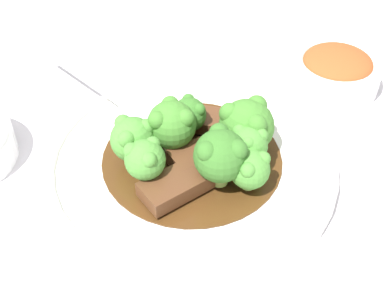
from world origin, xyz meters
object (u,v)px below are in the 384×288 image
at_px(broccoli_floret_6, 220,155).
at_px(broccoli_floret_3, 189,114).
at_px(broccoli_floret_5, 145,159).
at_px(beef_strip_2, 222,122).
at_px(main_plate, 192,162).
at_px(side_bowl_kimchi, 336,71).
at_px(beef_strip_0, 151,129).
at_px(serving_spoon, 134,111).
at_px(broccoli_floret_4, 133,138).
at_px(broccoli_floret_1, 250,168).
at_px(broccoli_floret_2, 246,125).
at_px(broccoli_floret_7, 248,145).
at_px(beef_strip_3, 179,184).
at_px(beef_strip_1, 206,153).
at_px(broccoli_floret_0, 171,125).

bearing_deg(broccoli_floret_6, broccoli_floret_3, 138.78).
height_order(broccoli_floret_5, broccoli_floret_6, broccoli_floret_6).
bearing_deg(beef_strip_2, broccoli_floret_3, -138.81).
distance_m(main_plate, side_bowl_kimchi, 0.22).
height_order(beef_strip_0, serving_spoon, serving_spoon).
bearing_deg(serving_spoon, broccoli_floret_4, -58.99).
relative_size(main_plate, beef_strip_0, 5.28).
bearing_deg(broccoli_floret_1, side_bowl_kimchi, 83.40).
bearing_deg(side_bowl_kimchi, broccoli_floret_5, -113.91).
relative_size(broccoli_floret_2, side_bowl_kimchi, 0.53).
bearing_deg(broccoli_floret_2, serving_spoon, -177.27).
height_order(beef_strip_2, broccoli_floret_7, broccoli_floret_7).
xyz_separation_m(broccoli_floret_1, broccoli_floret_6, (-0.03, -0.01, 0.01)).
height_order(beef_strip_0, beef_strip_3, beef_strip_3).
distance_m(broccoli_floret_1, broccoli_floret_7, 0.03).
relative_size(beef_strip_0, side_bowl_kimchi, 0.53).
height_order(main_plate, broccoli_floret_1, broccoli_floret_1).
height_order(main_plate, beef_strip_1, beef_strip_1).
relative_size(beef_strip_1, broccoli_floret_6, 1.30).
relative_size(beef_strip_0, broccoli_floret_5, 1.13).
bearing_deg(beef_strip_0, beef_strip_2, 31.61).
bearing_deg(serving_spoon, beef_strip_0, -27.91).
height_order(beef_strip_0, broccoli_floret_2, broccoli_floret_2).
relative_size(beef_strip_1, broccoli_floret_4, 1.60).
xyz_separation_m(broccoli_floret_5, broccoli_floret_7, (0.08, 0.06, -0.00)).
bearing_deg(serving_spoon, broccoli_floret_5, -52.57).
bearing_deg(broccoli_floret_0, beef_strip_3, -55.03).
height_order(beef_strip_3, broccoli_floret_5, broccoli_floret_5).
height_order(beef_strip_0, broccoli_floret_7, broccoli_floret_7).
bearing_deg(serving_spoon, beef_strip_3, -38.84).
bearing_deg(broccoli_floret_7, broccoli_floret_4, -160.14).
xyz_separation_m(broccoli_floret_0, broccoli_floret_4, (-0.03, -0.03, -0.01)).
relative_size(broccoli_floret_0, side_bowl_kimchi, 0.54).
distance_m(broccoli_floret_0, serving_spoon, 0.07).
bearing_deg(broccoli_floret_4, broccoli_floret_1, 7.51).
height_order(broccoli_floret_3, serving_spoon, broccoli_floret_3).
relative_size(beef_strip_1, broccoli_floret_5, 1.56).
height_order(main_plate, side_bowl_kimchi, side_bowl_kimchi).
xyz_separation_m(beef_strip_3, broccoli_floret_6, (0.03, 0.03, 0.03)).
relative_size(broccoli_floret_7, serving_spoon, 0.22).
bearing_deg(broccoli_floret_4, beef_strip_3, -16.75).
bearing_deg(broccoli_floret_3, beef_strip_0, -156.76).
bearing_deg(broccoli_floret_7, broccoli_floret_0, -173.12).
height_order(beef_strip_2, broccoli_floret_0, broccoli_floret_0).
height_order(broccoli_floret_1, broccoli_floret_6, broccoli_floret_6).
xyz_separation_m(beef_strip_2, broccoli_floret_0, (-0.03, -0.05, 0.03)).
height_order(main_plate, broccoli_floret_6, broccoli_floret_6).
relative_size(main_plate, side_bowl_kimchi, 2.80).
distance_m(broccoli_floret_0, side_bowl_kimchi, 0.23).
relative_size(beef_strip_3, broccoli_floret_2, 1.45).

